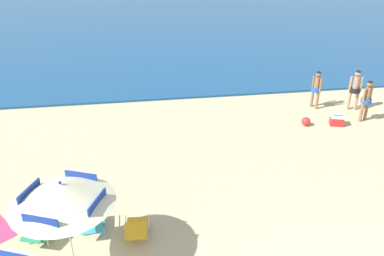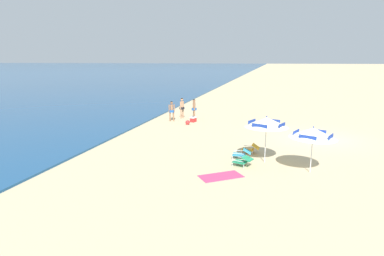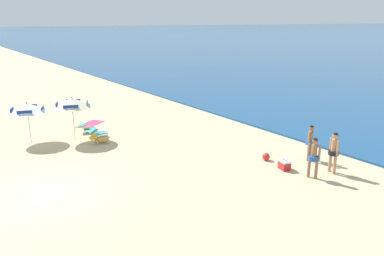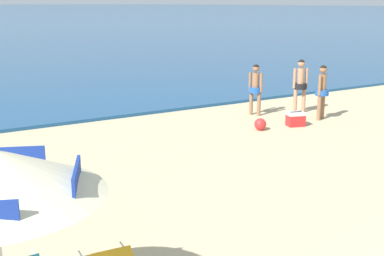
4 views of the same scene
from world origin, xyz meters
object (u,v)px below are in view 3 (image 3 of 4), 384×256
lounge_chair_beside_umbrella (99,138)px  person_standing_near_shore (310,140)px  lounge_chair_under_umbrella (87,127)px  lounge_chair_facing_sea (98,132)px  beach_umbrella_striped_main (72,103)px  person_standing_beside (314,155)px  cooler_box (284,165)px  beach_towel (90,124)px  beach_umbrella_striped_second (27,108)px  beach_ball (266,157)px  person_wading_in (334,150)px

lounge_chair_beside_umbrella → person_standing_near_shore: bearing=41.6°
lounge_chair_under_umbrella → lounge_chair_facing_sea: (1.20, 0.16, -0.01)m
beach_umbrella_striped_main → person_standing_beside: size_ratio=1.76×
cooler_box → beach_towel: (-11.45, -4.06, -0.20)m
lounge_chair_beside_umbrella → beach_umbrella_striped_main: bearing=-150.6°
beach_umbrella_striped_second → lounge_chair_beside_umbrella: (2.32, 2.73, -1.49)m
cooler_box → beach_ball: size_ratio=1.72×
lounge_chair_beside_umbrella → beach_towel: size_ratio=0.52×
lounge_chair_under_umbrella → beach_ball: lounge_chair_under_umbrella is taller
lounge_chair_beside_umbrella → person_wading_in: 11.04m
lounge_chair_facing_sea → beach_ball: size_ratio=2.70×
person_wading_in → beach_towel: size_ratio=0.95×
beach_umbrella_striped_second → beach_ball: 11.94m
cooler_box → lounge_chair_beside_umbrella: bearing=-147.0°
lounge_chair_beside_umbrella → lounge_chair_facing_sea: lounge_chair_beside_umbrella is taller
lounge_chair_beside_umbrella → cooler_box: size_ratio=1.64×
beach_umbrella_striped_second → person_wading_in: bearing=38.5°
beach_umbrella_striped_second → lounge_chair_beside_umbrella: size_ratio=2.20×
beach_umbrella_striped_second → lounge_chair_under_umbrella: (0.09, 2.91, -1.48)m
beach_umbrella_striped_main → cooler_box: beach_umbrella_striped_main is taller
lounge_chair_beside_umbrella → lounge_chair_facing_sea: bearing=161.3°
person_standing_beside → lounge_chair_facing_sea: bearing=-153.9°
beach_umbrella_striped_main → lounge_chair_beside_umbrella: 2.30m
lounge_chair_under_umbrella → beach_towel: lounge_chair_under_umbrella is taller
beach_umbrella_striped_main → lounge_chair_under_umbrella: 2.11m
lounge_chair_beside_umbrella → person_wading_in: (9.04, 6.30, 0.72)m
lounge_chair_under_umbrella → person_standing_near_shore: person_standing_near_shore is taller
lounge_chair_facing_sea → beach_ball: 8.94m
lounge_chair_under_umbrella → lounge_chair_beside_umbrella: lounge_chair_beside_umbrella is taller
person_standing_near_shore → person_wading_in: 1.53m
person_standing_beside → beach_ball: 2.51m
lounge_chair_under_umbrella → lounge_chair_facing_sea: 1.21m
cooler_box → person_standing_beside: bearing=10.7°
beach_umbrella_striped_main → beach_ball: 10.01m
lounge_chair_under_umbrella → person_standing_near_shore: (9.80, 6.54, 0.65)m
lounge_chair_facing_sea → person_wading_in: (10.07, 5.95, 0.71)m
lounge_chair_facing_sea → person_standing_near_shore: person_standing_near_shore is taller
person_standing_beside → beach_towel: 13.40m
beach_umbrella_striped_main → beach_towel: 3.53m
lounge_chair_facing_sea → beach_umbrella_striped_main: bearing=-106.5°
beach_umbrella_striped_second → person_standing_beside: beach_umbrella_striped_second is taller
person_wading_in → beach_towel: 13.91m
person_standing_beside → beach_towel: size_ratio=0.91×
lounge_chair_beside_umbrella → person_wading_in: bearing=34.9°
lounge_chair_facing_sea → beach_ball: bearing=32.4°
beach_ball → cooler_box: bearing=-6.9°
beach_umbrella_striped_main → lounge_chair_facing_sea: beach_umbrella_striped_main is taller
person_standing_near_shore → cooler_box: 1.88m
cooler_box → beach_towel: cooler_box is taller
person_wading_in → cooler_box: bearing=-135.9°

